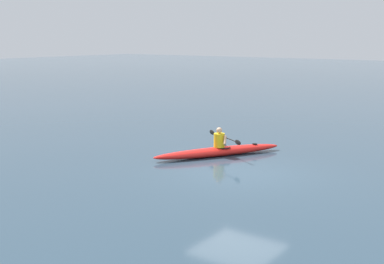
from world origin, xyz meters
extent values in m
plane|color=#283D4C|center=(0.00, 0.00, 0.00)|extent=(160.00, 160.00, 0.00)
ellipsoid|color=red|center=(1.79, -1.58, 0.16)|extent=(2.96, 4.53, 0.32)
torus|color=black|center=(1.70, -1.74, 0.30)|extent=(0.70, 0.70, 0.04)
cylinder|color=black|center=(1.05, -2.85, 0.31)|extent=(0.18, 0.18, 0.02)
cylinder|color=yellow|center=(1.78, -1.60, 0.56)|extent=(0.38, 0.38, 0.49)
sphere|color=tan|center=(1.78, -1.60, 0.92)|extent=(0.21, 0.21, 0.21)
cylinder|color=black|center=(1.68, -1.77, 0.66)|extent=(1.74, 1.03, 0.03)
ellipsoid|color=black|center=(2.54, -2.27, 0.66)|extent=(0.37, 0.24, 0.17)
ellipsoid|color=black|center=(0.82, -1.27, 0.66)|extent=(0.37, 0.24, 0.17)
cylinder|color=tan|center=(1.99, -1.81, 0.62)|extent=(0.32, 0.13, 0.34)
cylinder|color=tan|center=(1.49, -1.52, 0.62)|extent=(0.23, 0.29, 0.34)
camera|label=1|loc=(-7.67, 13.00, 4.15)|focal=47.06mm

